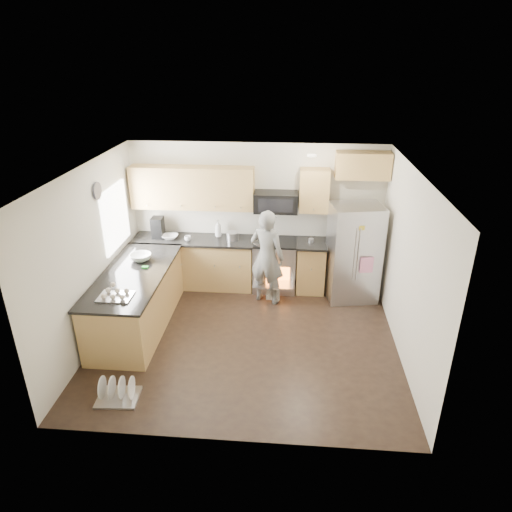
# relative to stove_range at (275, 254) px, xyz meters

# --- Properties ---
(ground) EXTENTS (4.50, 4.50, 0.00)m
(ground) POSITION_rel_stove_range_xyz_m (-0.35, -1.69, -0.68)
(ground) COLOR black
(ground) RESTS_ON ground
(room_shell) EXTENTS (4.54, 4.04, 2.62)m
(room_shell) POSITION_rel_stove_range_xyz_m (-0.39, -1.68, 1.00)
(room_shell) COLOR beige
(room_shell) RESTS_ON ground
(back_cabinet_run) EXTENTS (4.45, 0.64, 2.50)m
(back_cabinet_run) POSITION_rel_stove_range_xyz_m (-0.94, 0.05, 0.29)
(back_cabinet_run) COLOR #B28747
(back_cabinet_run) RESTS_ON ground
(peninsula) EXTENTS (0.96, 2.36, 1.03)m
(peninsula) POSITION_rel_stove_range_xyz_m (-2.10, -1.44, -0.21)
(peninsula) COLOR #B28747
(peninsula) RESTS_ON ground
(stove_range) EXTENTS (0.76, 0.97, 1.79)m
(stove_range) POSITION_rel_stove_range_xyz_m (0.00, 0.00, 0.00)
(stove_range) COLOR #B7B7BC
(stove_range) RESTS_ON ground
(refrigerator) EXTENTS (0.93, 0.78, 1.71)m
(refrigerator) POSITION_rel_stove_range_xyz_m (1.36, -0.24, 0.18)
(refrigerator) COLOR #B7B7BC
(refrigerator) RESTS_ON ground
(person) EXTENTS (0.71, 0.59, 1.67)m
(person) POSITION_rel_stove_range_xyz_m (-0.11, -0.49, 0.16)
(person) COLOR slate
(person) RESTS_ON ground
(dish_rack) EXTENTS (0.54, 0.45, 0.32)m
(dish_rack) POSITION_rel_stove_range_xyz_m (-1.83, -3.13, -0.59)
(dish_rack) COLOR #B7B7BC
(dish_rack) RESTS_ON ground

